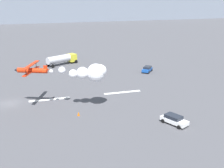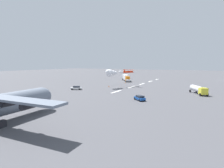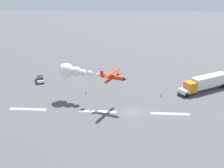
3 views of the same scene
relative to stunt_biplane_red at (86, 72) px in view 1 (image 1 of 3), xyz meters
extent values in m
plane|color=#4C4C51|center=(-13.86, 6.51, -6.79)|extent=(440.00, 440.00, 0.00)
cube|color=white|center=(-6.25, 6.51, -6.79)|extent=(8.00, 0.90, 0.01)
cube|color=white|center=(8.96, 6.51, -6.79)|extent=(8.00, 0.90, 0.01)
cube|color=gray|center=(-13.86, 165.71, 2.73)|extent=(396.00, 16.00, 19.05)
cylinder|color=red|center=(-9.11, 3.73, 0.08)|extent=(5.38, 2.96, 0.92)
cube|color=red|center=(-9.29, 3.80, -0.07)|extent=(3.38, 6.77, 0.12)
cube|color=red|center=(-9.29, 3.80, 1.07)|extent=(3.38, 6.77, 0.12)
cylinder|color=black|center=(-10.25, 1.53, 0.50)|extent=(0.08, 0.08, 1.14)
cylinder|color=black|center=(-8.34, 6.08, 0.50)|extent=(0.08, 0.08, 1.14)
cube|color=red|center=(-6.85, 2.78, 0.53)|extent=(0.68, 0.36, 1.10)
cube|color=red|center=(-6.85, 2.78, 0.13)|extent=(1.33, 2.08, 0.08)
cone|color=black|center=(-11.95, 4.92, 0.08)|extent=(0.95, 0.99, 0.78)
sphere|color=white|center=(-5.91, 2.24, 0.06)|extent=(0.70, 0.70, 0.70)
sphere|color=white|center=(-4.05, 1.94, 0.18)|extent=(1.30, 1.30, 1.30)
sphere|color=white|center=(-2.28, 0.43, -0.21)|extent=(1.56, 1.56, 1.56)
sphere|color=white|center=(-0.71, -0.03, -0.08)|extent=(2.17, 2.17, 2.17)
sphere|color=white|center=(2.29, -0.89, 0.33)|extent=(2.29, 2.29, 2.29)
sphere|color=white|center=(1.61, -0.55, -0.11)|extent=(3.31, 3.31, 3.31)
cube|color=yellow|center=(3.01, 36.59, -5.19)|extent=(3.07, 3.15, 2.20)
cylinder|color=silver|center=(-1.17, 34.34, -4.94)|extent=(7.42, 5.30, 2.10)
cylinder|color=black|center=(2.98, 37.93, -6.29)|extent=(1.03, 0.75, 1.00)
cylinder|color=black|center=(-4.24, 34.06, -6.29)|extent=(1.03, 0.75, 1.00)
cylinder|color=black|center=(4.11, 35.81, -6.29)|extent=(1.03, 0.75, 1.00)
cylinder|color=black|center=(-3.11, 31.94, -6.29)|extent=(1.03, 0.75, 1.00)
cube|color=white|center=(11.98, -10.73, -6.15)|extent=(3.57, 4.83, 0.65)
cube|color=#1E232D|center=(11.89, -10.55, -5.55)|extent=(2.66, 3.15, 0.55)
cylinder|color=black|center=(13.47, -11.76, -6.47)|extent=(0.48, 0.67, 0.64)
cylinder|color=black|center=(12.11, -8.93, -6.47)|extent=(0.48, 0.67, 0.64)
cylinder|color=black|center=(11.85, -12.54, -6.47)|extent=(0.48, 0.67, 0.64)
cylinder|color=black|center=(10.49, -9.71, -6.47)|extent=(0.48, 0.67, 0.64)
cube|color=#194CA5|center=(20.49, 20.28, -6.15)|extent=(3.95, 4.22, 0.65)
cube|color=#1E232D|center=(20.62, 20.43, -5.55)|extent=(2.81, 2.90, 0.55)
cylinder|color=black|center=(20.28, 18.62, -6.47)|extent=(0.58, 0.63, 0.64)
cylinder|color=black|center=(22.08, 20.77, -6.47)|extent=(0.58, 0.63, 0.64)
cylinder|color=black|center=(18.90, 19.78, -6.47)|extent=(0.58, 0.63, 0.64)
cylinder|color=black|center=(20.70, 21.93, -6.47)|extent=(0.58, 0.63, 0.64)
cone|color=orange|center=(-2.18, -3.01, -6.42)|extent=(0.44, 0.44, 0.75)
camera|label=1|loc=(-9.84, -49.04, 13.54)|focal=46.88mm
camera|label=2|loc=(71.63, 38.52, 4.29)|focal=29.41mm
camera|label=3|loc=(-13.00, 57.78, 18.87)|focal=43.21mm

